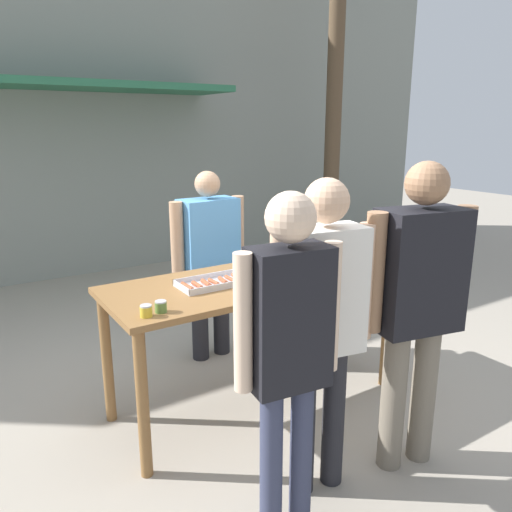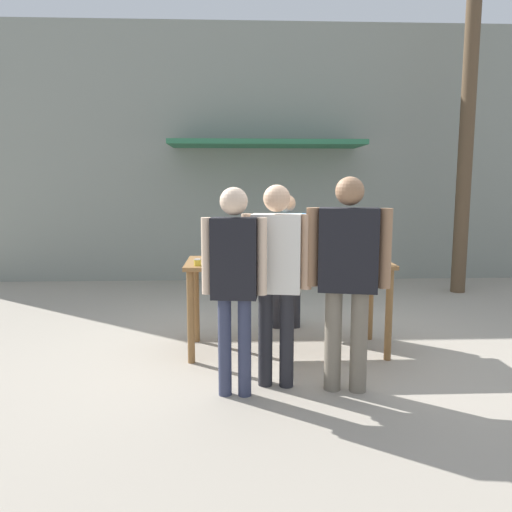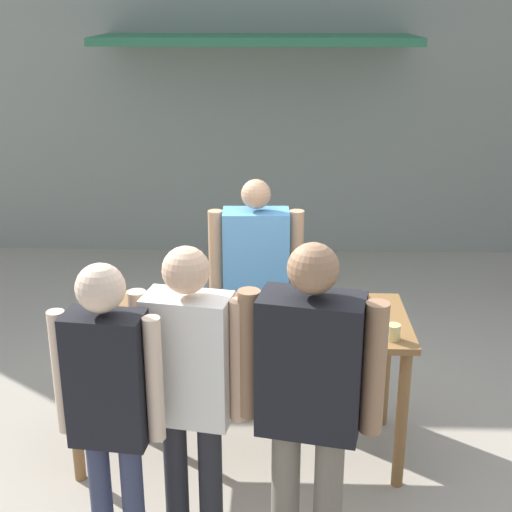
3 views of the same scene
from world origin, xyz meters
The scene contains 13 objects.
ground_plane centered at (0.00, 0.00, 0.00)m, with size 24.00×24.00×0.00m, color #A39989.
building_facade_back centered at (0.00, 3.98, 2.26)m, with size 12.00×1.11×4.50m.
serving_table centered at (0.00, 0.00, 0.83)m, with size 2.06×0.80×0.95m.
food_tray_sausages centered at (-0.33, 0.01, 0.96)m, with size 0.47×0.25×0.04m.
food_tray_buns centered at (0.38, 0.01, 0.96)m, with size 0.45×0.30×0.05m.
condiment_jar_mustard centered at (-0.90, -0.29, 0.98)m, with size 0.07×0.07×0.07m.
condiment_jar_ketchup centered at (-0.80, -0.27, 0.98)m, with size 0.07×0.07×0.07m.
beer_cup centered at (0.89, -0.28, 1.00)m, with size 0.08×0.08×0.09m.
person_server_behind_table centered at (0.08, 0.84, 0.94)m, with size 0.68×0.27×1.61m.
person_customer_holding_hotdog centered at (-0.54, -1.11, 1.03)m, with size 0.52×0.24×1.70m.
person_customer_with_cup centered at (0.38, -1.05, 1.06)m, with size 0.67×0.35×1.79m.
person_customer_waiting_in_line centered at (-0.19, -0.93, 1.03)m, with size 0.58×0.30×1.72m.
utility_pole centered at (3.07, 2.76, 2.98)m, with size 1.10×0.22×5.81m.
Camera 2 is at (-0.54, -5.03, 1.72)m, focal length 35.00 mm.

